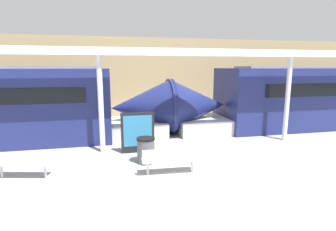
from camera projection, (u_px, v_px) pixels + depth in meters
ground_plane at (178, 195)px, 6.58m from camera, size 60.00×60.00×0.00m
station_wall at (135, 78)px, 16.73m from camera, size 56.00×0.20×5.00m
bench_near at (171, 158)px, 7.75m from camera, size 1.70×0.53×0.83m
bench_far at (21, 162)px, 7.46m from camera, size 1.65×0.79×0.83m
trash_bin at (146, 150)px, 8.71m from camera, size 0.61×0.61×0.86m
poster_board at (138, 132)px, 9.71m from camera, size 1.24×0.07×1.52m
support_column_near at (101, 105)px, 9.60m from camera, size 0.20×0.20×3.57m
support_column_far at (287, 100)px, 11.23m from camera, size 0.20×0.20×3.57m
canopy_beam at (98, 51)px, 9.25m from camera, size 28.00×0.60×0.28m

